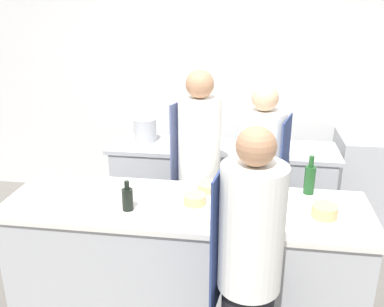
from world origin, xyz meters
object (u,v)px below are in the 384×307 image
object	(u,v)px
stockpot	(145,130)
bottle_olive_oil	(242,217)
chef_at_prep_near	(249,274)
chef_at_pass_far	(199,173)
bottle_wine	(223,188)
bottle_cooking_oil	(128,198)
oven_range	(374,179)
bowl_ceramic_blue	(325,211)
bottle_vinegar	(310,179)
bowl_mixing_large	(195,199)
bowl_prep_small	(209,187)
cup	(223,209)
chef_at_stove	(260,182)

from	to	relation	value
stockpot	bottle_olive_oil	bearing A→B (deg)	-57.77
chef_at_prep_near	chef_at_pass_far	world-z (taller)	chef_at_pass_far
chef_at_prep_near	bottle_wine	distance (m)	0.78
bottle_cooking_oil	oven_range	bearing A→B (deg)	41.66
bottle_wine	bottle_cooking_oil	distance (m)	0.67
bowl_ceramic_blue	bottle_vinegar	bearing A→B (deg)	100.36
bottle_cooking_oil	bowl_ceramic_blue	bearing A→B (deg)	3.99
bottle_olive_oil	bowl_mixing_large	xyz separation A→B (m)	(-0.34, 0.33, -0.06)
chef_at_pass_far	bottle_vinegar	size ratio (longest dim) A/B	6.02
bottle_vinegar	bowl_prep_small	size ratio (longest dim) A/B	1.64
bowl_prep_small	bowl_ceramic_blue	distance (m)	0.85
bowl_prep_small	cup	bearing A→B (deg)	-70.77
bottle_cooking_oil	bowl_mixing_large	xyz separation A→B (m)	(0.44, 0.15, -0.05)
oven_range	bowl_ceramic_blue	world-z (taller)	bowl_ceramic_blue
chef_at_prep_near	chef_at_pass_far	distance (m)	1.39
bottle_cooking_oil	stockpot	bearing A→B (deg)	99.58
bowl_ceramic_blue	bowl_prep_small	bearing A→B (deg)	159.61
bottle_wine	cup	distance (m)	0.23
oven_range	bowl_prep_small	xyz separation A→B (m)	(-1.61, -1.50, 0.49)
oven_range	stockpot	world-z (taller)	stockpot
chef_at_prep_near	bottle_olive_oil	xyz separation A→B (m)	(-0.05, 0.33, 0.17)
chef_at_pass_far	bottle_olive_oil	bearing A→B (deg)	-141.00
bottle_wine	bowl_ceramic_blue	xyz separation A→B (m)	(0.68, -0.15, -0.05)
bottle_vinegar	bowl_mixing_large	world-z (taller)	bottle_vinegar
chef_at_pass_far	bottle_cooking_oil	distance (m)	0.91
chef_at_prep_near	cup	bearing A→B (deg)	27.89
bottle_olive_oil	bottle_vinegar	size ratio (longest dim) A/B	0.83
oven_range	chef_at_pass_far	bearing A→B (deg)	-148.26
chef_at_stove	chef_at_prep_near	bearing A→B (deg)	11.15
bowl_prep_small	bowl_ceramic_blue	size ratio (longest dim) A/B	1.05
bowl_mixing_large	stockpot	size ratio (longest dim) A/B	0.70
bowl_mixing_large	chef_at_stove	bearing A→B (deg)	55.87
bottle_olive_oil	bowl_prep_small	size ratio (longest dim) A/B	1.37
oven_range	chef_at_stove	size ratio (longest dim) A/B	0.57
bottle_vinegar	bowl_mixing_large	distance (m)	0.86
chef_at_pass_far	bowl_ceramic_blue	xyz separation A→B (m)	(0.93, -0.72, 0.08)
oven_range	bottle_olive_oil	xyz separation A→B (m)	(-1.35, -2.06, 0.56)
bowl_mixing_large	cup	distance (m)	0.25
oven_range	bottle_wine	bearing A→B (deg)	-132.16
bottle_wine	cup	size ratio (longest dim) A/B	2.54
chef_at_stove	bottle_wine	size ratio (longest dim) A/B	6.91
bottle_wine	bowl_prep_small	world-z (taller)	bottle_wine
bottle_olive_oil	chef_at_stove	bearing A→B (deg)	82.94
bowl_mixing_large	bottle_cooking_oil	bearing A→B (deg)	-160.61
oven_range	chef_at_prep_near	xyz separation A→B (m)	(-1.29, -2.39, 0.39)
oven_range	bottle_cooking_oil	size ratio (longest dim) A/B	4.43
oven_range	chef_at_prep_near	bearing A→B (deg)	-118.42
chef_at_pass_far	bottle_olive_oil	size ratio (longest dim) A/B	7.22
chef_at_pass_far	stockpot	world-z (taller)	chef_at_pass_far
cup	bowl_ceramic_blue	bearing A→B (deg)	6.88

